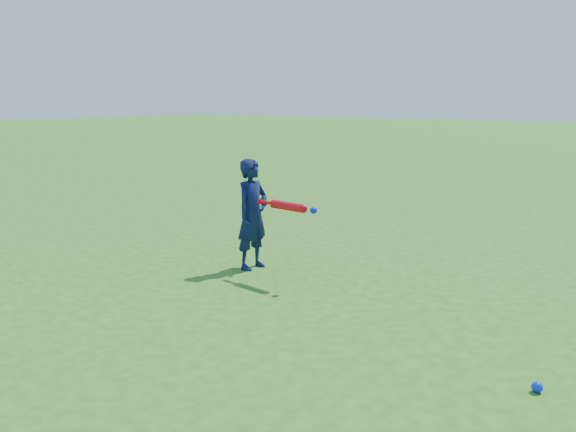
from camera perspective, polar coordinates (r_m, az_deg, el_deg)
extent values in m
plane|color=#266919|center=(6.04, -2.80, -5.98)|extent=(80.00, 80.00, 0.00)
imported|color=#0D1540|center=(6.43, -3.18, 0.16)|extent=(0.27, 0.41, 1.11)
sphere|color=#0D2AE9|center=(4.19, 21.27, -13.97)|extent=(0.07, 0.07, 0.07)
cylinder|color=red|center=(6.25, -2.47, 1.30)|extent=(0.02, 0.06, 0.06)
cylinder|color=red|center=(6.19, -1.88, 1.20)|extent=(0.19, 0.06, 0.03)
cylinder|color=red|center=(5.99, -0.03, 0.89)|extent=(0.40, 0.13, 0.08)
sphere|color=red|center=(5.86, 1.34, 0.66)|extent=(0.08, 0.08, 0.08)
sphere|color=#0D21DF|center=(5.77, 2.28, 0.51)|extent=(0.07, 0.07, 0.07)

